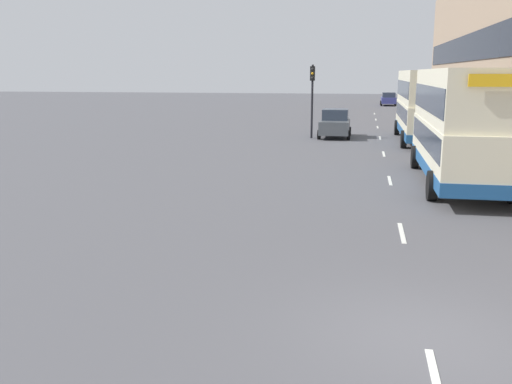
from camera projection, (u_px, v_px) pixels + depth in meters
name	position (u px, v px, depth m)	size (l,w,h in m)	color
ground_plane	(426.00, 339.00, 9.07)	(220.00, 220.00, 0.00)	#515156
pavement	(461.00, 126.00, 44.92)	(5.00, 93.00, 0.14)	gray
lane_mark_0	(437.00, 384.00, 7.75)	(0.12, 2.00, 0.01)	silver
lane_mark_1	(402.00, 233.00, 15.08)	(0.12, 2.00, 0.01)	silver
lane_mark_2	(390.00, 180.00, 22.41)	(0.12, 2.00, 0.01)	silver
lane_mark_3	(384.00, 154.00, 29.74)	(0.12, 2.00, 0.01)	silver
lane_mark_4	(380.00, 138.00, 37.07)	(0.12, 2.00, 0.01)	silver
lane_mark_5	(378.00, 127.00, 44.40)	(0.12, 2.00, 0.01)	silver
lane_mark_6	(376.00, 120.00, 51.73)	(0.12, 2.00, 0.01)	silver
lane_mark_7	(374.00, 114.00, 59.06)	(0.12, 2.00, 0.01)	silver
double_decker_bus_near	(461.00, 124.00, 21.31)	(2.85, 10.32, 4.30)	beige
double_decker_bus_ahead	(423.00, 104.00, 34.68)	(2.85, 11.00, 4.30)	beige
car_0	(389.00, 99.00, 73.75)	(2.03, 4.35, 1.68)	navy
car_1	(335.00, 124.00, 37.26)	(2.05, 4.02, 1.84)	#4C5156
traffic_light_far_kerb	(312.00, 89.00, 36.42)	(0.30, 0.32, 4.67)	black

